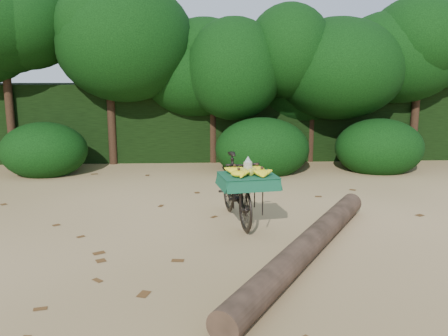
{
  "coord_description": "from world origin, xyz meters",
  "views": [
    {
      "loc": [
        0.18,
        -5.45,
        2.11
      ],
      "look_at": [
        0.5,
        0.6,
        0.86
      ],
      "focal_mm": 38.0,
      "sensor_mm": 36.0,
      "label": 1
    }
  ],
  "objects": [
    {
      "name": "fallen_log",
      "position": [
        1.41,
        -0.38,
        0.15
      ],
      "size": [
        2.38,
        3.61,
        0.29
      ],
      "primitive_type": "cylinder",
      "rotation": [
        1.57,
        0.0,
        -0.55
      ],
      "color": "brown",
      "rests_on": "ground"
    },
    {
      "name": "hedge_backdrop",
      "position": [
        0.0,
        6.3,
        0.9
      ],
      "size": [
        26.0,
        1.8,
        1.8
      ],
      "primitive_type": "cube",
      "color": "black",
      "rests_on": "ground"
    },
    {
      "name": "bush_clumps",
      "position": [
        0.5,
        4.3,
        0.45
      ],
      "size": [
        8.8,
        1.7,
        0.9
      ],
      "primitive_type": null,
      "color": "black",
      "rests_on": "ground"
    },
    {
      "name": "vendor_bicycle",
      "position": [
        0.7,
        0.98,
        0.5
      ],
      "size": [
        0.84,
        1.76,
        0.97
      ],
      "rotation": [
        0.0,
        0.0,
        0.17
      ],
      "color": "black",
      "rests_on": "ground"
    },
    {
      "name": "tree_row",
      "position": [
        -0.65,
        5.5,
        2.0
      ],
      "size": [
        14.5,
        2.0,
        4.0
      ],
      "primitive_type": null,
      "color": "black",
      "rests_on": "ground"
    },
    {
      "name": "ground",
      "position": [
        0.0,
        0.0,
        0.0
      ],
      "size": [
        80.0,
        80.0,
        0.0
      ],
      "primitive_type": "plane",
      "color": "tan",
      "rests_on": "ground"
    },
    {
      "name": "leaf_litter",
      "position": [
        0.0,
        0.65,
        0.01
      ],
      "size": [
        7.0,
        7.3,
        0.01
      ],
      "primitive_type": null,
      "color": "#533216",
      "rests_on": "ground"
    }
  ]
}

